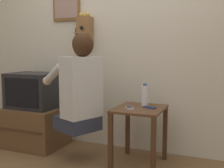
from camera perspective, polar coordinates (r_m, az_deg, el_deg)
The scene contains 10 objects.
wall_back at distance 3.16m, azimuth 2.32°, elevation 9.87°, with size 6.80×0.05×2.55m.
side_table at distance 2.72m, azimuth 5.58°, elevation -7.37°, with size 0.45×0.52×0.57m.
person at distance 2.73m, azimuth -6.56°, elevation -0.37°, with size 0.62×0.54×0.95m.
tv_stand at distance 3.42m, azimuth -15.29°, elevation -8.35°, with size 0.66×0.54×0.45m.
television at distance 3.36m, azimuth -15.67°, elevation -1.24°, with size 0.55×0.42×0.40m.
wall_phone_antique at distance 3.27m, azimuth -5.58°, elevation 10.95°, with size 0.21×0.18×0.72m.
framed_picture at distance 3.48m, azimuth -9.26°, elevation 16.01°, with size 0.36×0.03×0.42m.
cell_phone_held at distance 2.66m, azimuth 3.56°, elevation -4.81°, with size 0.12×0.14×0.01m.
cell_phone_spare at distance 2.69m, azimuth 7.62°, elevation -4.70°, with size 0.14×0.11×0.01m.
water_bottle at distance 2.78m, azimuth 6.66°, elevation -2.29°, with size 0.06×0.06×0.22m.
Camera 1 is at (1.11, -1.82, 1.11)m, focal length 45.00 mm.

